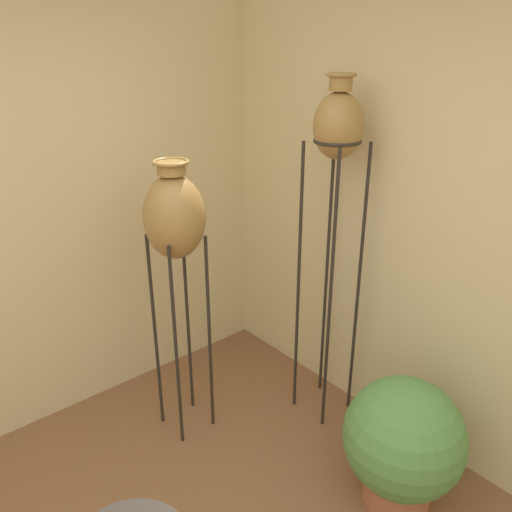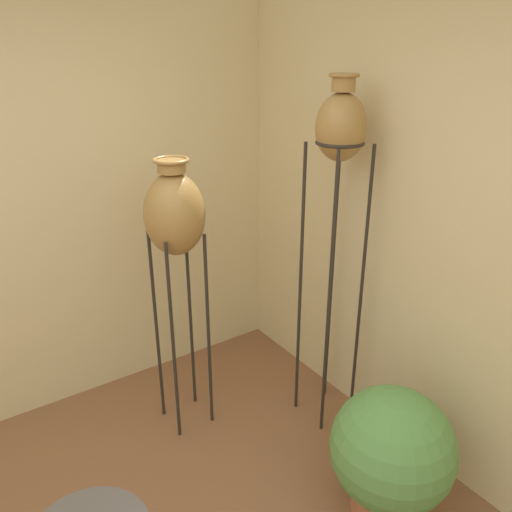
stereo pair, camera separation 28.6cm
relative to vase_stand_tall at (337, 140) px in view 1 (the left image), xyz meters
The scene contains 4 objects.
wall_right 1.01m from the vase_stand_tall, 73.57° to the right, with size 0.06×7.96×2.70m.
vase_stand_tall is the anchor object (origin of this frame).
vase_stand_medium 0.98m from the vase_stand_tall, 150.07° to the left, with size 0.34×0.34×1.70m.
potted_plant 1.61m from the vase_stand_tall, 108.93° to the right, with size 0.61×0.61×0.72m.
Camera 1 is at (-0.36, -0.89, 2.23)m, focal length 35.00 mm.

